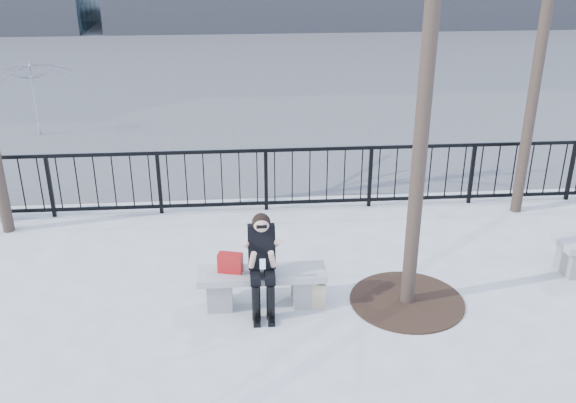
{
  "coord_description": "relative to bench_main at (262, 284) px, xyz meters",
  "views": [
    {
      "loc": [
        -0.24,
        -7.16,
        4.6
      ],
      "look_at": [
        0.4,
        0.8,
        1.1
      ],
      "focal_mm": 40.0,
      "sensor_mm": 36.0,
      "label": 1
    }
  ],
  "objects": [
    {
      "name": "railing",
      "position": [
        0.0,
        3.0,
        0.25
      ],
      "size": [
        14.0,
        0.06,
        1.1
      ],
      "color": "black",
      "rests_on": "ground"
    },
    {
      "name": "vendor_umbrella",
      "position": [
        -4.87,
        7.63,
        0.56
      ],
      "size": [
        2.29,
        2.32,
        1.73
      ],
      "primitive_type": "imported",
      "rotation": [
        0.0,
        0.0,
        0.25
      ],
      "color": "gold",
      "rests_on": "ground"
    },
    {
      "name": "ground",
      "position": [
        0.0,
        0.0,
        -0.3
      ],
      "size": [
        120.0,
        120.0,
        0.0
      ],
      "primitive_type": "plane",
      "color": "#A0A09B",
      "rests_on": "ground"
    },
    {
      "name": "shopping_bag",
      "position": [
        0.62,
        -0.12,
        -0.12
      ],
      "size": [
        0.39,
        0.17,
        0.36
      ],
      "primitive_type": "cube",
      "rotation": [
        0.0,
        0.0,
        -0.1
      ],
      "color": "beige",
      "rests_on": "ground"
    },
    {
      "name": "tree_grate",
      "position": [
        1.9,
        -0.1,
        -0.29
      ],
      "size": [
        1.5,
        1.5,
        0.02
      ],
      "primitive_type": "cylinder",
      "color": "black",
      "rests_on": "ground"
    },
    {
      "name": "handbag",
      "position": [
        -0.4,
        0.02,
        0.32
      ],
      "size": [
        0.33,
        0.22,
        0.25
      ],
      "primitive_type": "cube",
      "rotation": [
        0.0,
        0.0,
        -0.25
      ],
      "color": "#A41414",
      "rests_on": "bench_main"
    },
    {
      "name": "seated_woman",
      "position": [
        0.0,
        -0.16,
        0.37
      ],
      "size": [
        0.5,
        0.64,
        1.34
      ],
      "color": "black",
      "rests_on": "ground"
    },
    {
      "name": "street_surface",
      "position": [
        0.0,
        15.0,
        -0.3
      ],
      "size": [
        60.0,
        23.0,
        0.01
      ],
      "primitive_type": "cube",
      "color": "#474747",
      "rests_on": "ground"
    },
    {
      "name": "bench_main",
      "position": [
        0.0,
        0.0,
        0.0
      ],
      "size": [
        1.65,
        0.46,
        0.49
      ],
      "color": "slate",
      "rests_on": "ground"
    }
  ]
}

